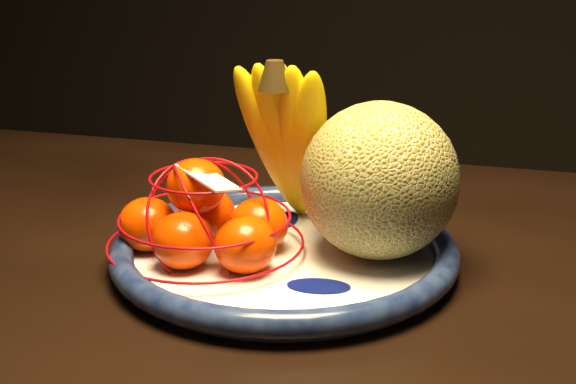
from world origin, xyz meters
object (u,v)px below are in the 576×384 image
(dining_table, at_px, (130,341))
(cantaloupe, at_px, (379,181))
(fruit_bowl, at_px, (284,250))
(banana_bunch, at_px, (289,136))
(mandarin_bag, at_px, (206,222))

(dining_table, xyz_separation_m, cantaloupe, (0.23, 0.09, 0.17))
(fruit_bowl, relative_size, cantaloupe, 2.26)
(fruit_bowl, xyz_separation_m, banana_bunch, (-0.02, 0.07, 0.10))
(fruit_bowl, distance_m, mandarin_bag, 0.08)
(banana_bunch, relative_size, mandarin_bag, 0.83)
(cantaloupe, bearing_deg, banana_bunch, 155.75)
(dining_table, height_order, fruit_bowl, fruit_bowl)
(dining_table, relative_size, mandarin_bag, 6.79)
(dining_table, bearing_deg, fruit_bowl, 19.91)
(dining_table, xyz_separation_m, banana_bunch, (0.12, 0.13, 0.19))
(cantaloupe, distance_m, banana_bunch, 0.12)
(banana_bunch, bearing_deg, dining_table, -128.79)
(mandarin_bag, bearing_deg, cantaloupe, 19.81)
(cantaloupe, bearing_deg, mandarin_bag, -160.19)
(cantaloupe, xyz_separation_m, banana_bunch, (-0.11, 0.05, 0.02))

